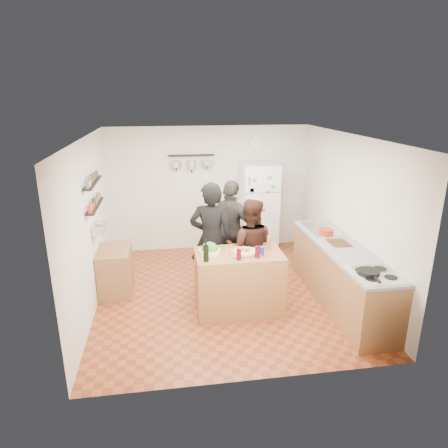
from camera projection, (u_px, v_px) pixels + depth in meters
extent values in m
plane|color=brown|center=(225.00, 293.00, 6.49)|extent=(4.20, 4.20, 0.00)
plane|color=white|center=(225.00, 137.00, 5.71)|extent=(4.20, 4.20, 0.00)
plane|color=silver|center=(209.00, 189.00, 8.08)|extent=(4.00, 0.00, 4.00)
plane|color=silver|center=(90.00, 226.00, 5.82)|extent=(0.00, 4.20, 4.20)
plane|color=silver|center=(348.00, 214.00, 6.39)|extent=(0.00, 4.20, 4.20)
cube|color=#A56C3C|center=(239.00, 282.00, 5.87)|extent=(1.25, 0.72, 0.91)
cube|color=olive|center=(245.00, 252.00, 5.72)|extent=(0.42, 0.34, 0.02)
cylinder|color=#CABA85|center=(245.00, 251.00, 5.71)|extent=(0.34, 0.34, 0.02)
cylinder|color=white|center=(210.00, 251.00, 5.71)|extent=(0.30, 0.30, 0.06)
cylinder|color=black|center=(206.00, 253.00, 5.42)|extent=(0.07, 0.07, 0.23)
cylinder|color=#540715|center=(239.00, 254.00, 5.47)|extent=(0.07, 0.07, 0.16)
cylinder|color=#4F061D|center=(257.00, 252.00, 5.55)|extent=(0.07, 0.07, 0.17)
cylinder|color=olive|center=(269.00, 244.00, 5.81)|extent=(0.06, 0.06, 0.18)
cylinder|color=navy|center=(262.00, 251.00, 5.64)|extent=(0.07, 0.07, 0.12)
imported|color=black|center=(211.00, 240.00, 6.21)|extent=(0.75, 0.58, 1.84)
imported|color=black|center=(250.00, 248.00, 6.21)|extent=(0.90, 0.78, 1.59)
imported|color=#2D2A28|center=(232.00, 231.00, 6.78)|extent=(1.05, 0.99, 1.74)
cube|color=#9E7042|center=(340.00, 275.00, 6.08)|extent=(0.63, 2.63, 0.90)
cube|color=white|center=(376.00, 275.00, 5.04)|extent=(0.60, 0.62, 0.02)
cylinder|color=black|center=(368.00, 272.00, 5.03)|extent=(0.28, 0.28, 0.05)
cube|color=silver|center=(322.00, 229.00, 6.73)|extent=(0.50, 0.80, 0.03)
cube|color=brown|center=(339.00, 243.00, 6.09)|extent=(0.30, 0.40, 0.02)
cylinder|color=#A52712|center=(326.00, 232.00, 6.42)|extent=(0.23, 0.23, 0.10)
cube|color=white|center=(258.00, 208.00, 7.99)|extent=(0.70, 0.68, 1.80)
cylinder|color=silver|center=(256.00, 143.00, 7.91)|extent=(0.30, 0.03, 0.30)
cube|color=black|center=(95.00, 206.00, 5.94)|extent=(0.12, 1.00, 0.02)
cube|color=black|center=(93.00, 183.00, 5.83)|extent=(0.12, 1.00, 0.02)
cube|color=silver|center=(99.00, 228.00, 6.05)|extent=(0.18, 0.35, 0.14)
cube|color=#9C7041|center=(116.00, 270.00, 6.46)|extent=(0.50, 0.80, 0.73)
cube|color=black|center=(191.00, 155.00, 7.71)|extent=(0.90, 0.04, 0.04)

